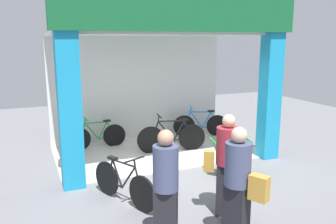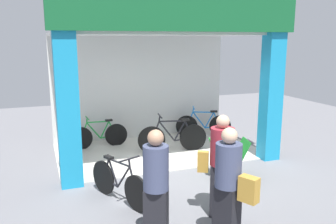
{
  "view_description": "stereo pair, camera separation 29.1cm",
  "coord_description": "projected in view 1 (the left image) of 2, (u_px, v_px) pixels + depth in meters",
  "views": [
    {
      "loc": [
        -3.04,
        -6.59,
        2.79
      ],
      "look_at": [
        0.0,
        0.72,
        1.15
      ],
      "focal_mm": 37.82,
      "sensor_mm": 36.0,
      "label": 1
    },
    {
      "loc": [
        -2.77,
        -6.7,
        2.79
      ],
      "look_at": [
        0.0,
        0.72,
        1.15
      ],
      "focal_mm": 37.82,
      "sensor_mm": 36.0,
      "label": 2
    }
  ],
  "objects": [
    {
      "name": "bicycle_inside_1",
      "position": [
        97.0,
        136.0,
        9.12
      ],
      "size": [
        1.52,
        0.42,
        0.83
      ],
      "color": "black",
      "rests_on": "ground"
    },
    {
      "name": "pedestrian_2",
      "position": [
        239.0,
        187.0,
        4.67
      ],
      "size": [
        0.49,
        0.65,
        1.68
      ],
      "color": "black",
      "rests_on": "ground"
    },
    {
      "name": "ground_plane",
      "position": [
        181.0,
        170.0,
        7.67
      ],
      "size": [
        17.88,
        17.88,
        0.0
      ],
      "primitive_type": "plane",
      "color": "slate",
      "rests_on": "ground"
    },
    {
      "name": "bicycle_parked_0",
      "position": [
        123.0,
        184.0,
        6.08
      ],
      "size": [
        0.68,
        1.47,
        0.87
      ],
      "color": "black",
      "rests_on": "ground"
    },
    {
      "name": "bicycle_inside_2",
      "position": [
        201.0,
        125.0,
        10.26
      ],
      "size": [
        1.52,
        0.59,
        0.88
      ],
      "color": "black",
      "rests_on": "ground"
    },
    {
      "name": "pedestrian_1",
      "position": [
        227.0,
        164.0,
        5.57
      ],
      "size": [
        0.6,
        0.51,
        1.66
      ],
      "color": "black",
      "rests_on": "ground"
    },
    {
      "name": "shop_facade",
      "position": [
        157.0,
        72.0,
        8.55
      ],
      "size": [
        5.14,
        3.21,
        3.77
      ],
      "color": "beige",
      "rests_on": "ground"
    },
    {
      "name": "bicycle_inside_0",
      "position": [
        172.0,
        137.0,
        8.83
      ],
      "size": [
        1.73,
        0.48,
        0.96
      ],
      "color": "black",
      "rests_on": "ground"
    },
    {
      "name": "pedestrian_0",
      "position": [
        166.0,
        188.0,
        4.7
      ],
      "size": [
        0.47,
        0.47,
        1.65
      ],
      "color": "black",
      "rests_on": "ground"
    },
    {
      "name": "sandwich_board_sign",
      "position": [
        230.0,
        157.0,
        7.29
      ],
      "size": [
        0.87,
        0.65,
        0.8
      ],
      "color": "#197226",
      "rests_on": "ground"
    }
  ]
}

